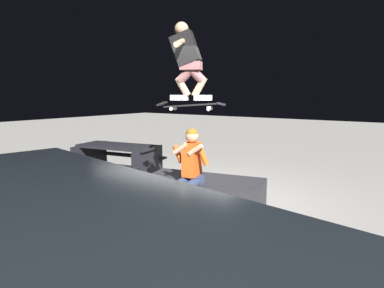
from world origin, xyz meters
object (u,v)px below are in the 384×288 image
at_px(skater_airborne, 187,58).
at_px(picnic_table_back, 118,156).
at_px(kicker_ramp, 116,192).
at_px(ledge_box_main, 204,193).
at_px(skateboard, 191,105).
at_px(person_sitting_on_ledge, 189,169).

xyz_separation_m(skater_airborne, picnic_table_back, (2.44, -0.79, -1.85)).
distance_m(kicker_ramp, picnic_table_back, 1.29).
xyz_separation_m(skater_airborne, kicker_ramp, (1.57, 0.05, -2.29)).
bearing_deg(kicker_ramp, skater_airborne, -178.01).
distance_m(skater_airborne, picnic_table_back, 3.16).
bearing_deg(skater_airborne, kicker_ramp, 1.99).
bearing_deg(ledge_box_main, kicker_ramp, 13.26).
bearing_deg(skateboard, picnic_table_back, -17.13).
bearing_deg(person_sitting_on_ledge, picnic_table_back, -19.56).
height_order(person_sitting_on_ledge, skateboard, skateboard).
distance_m(ledge_box_main, person_sitting_on_ledge, 0.67).
relative_size(person_sitting_on_ledge, picnic_table_back, 0.69).
xyz_separation_m(person_sitting_on_ledge, picnic_table_back, (2.56, -0.91, -0.24)).
bearing_deg(skateboard, kicker_ramp, 2.68).
bearing_deg(skater_airborne, picnic_table_back, -17.93).
height_order(ledge_box_main, person_sitting_on_ledge, person_sitting_on_ledge).
height_order(skateboard, kicker_ramp, skateboard).
height_order(person_sitting_on_ledge, skater_airborne, skater_airborne).
bearing_deg(ledge_box_main, person_sitting_on_ledge, 94.62).
bearing_deg(picnic_table_back, ledge_box_main, 169.80).
relative_size(skater_airborne, kicker_ramp, 0.81).
height_order(ledge_box_main, skateboard, skateboard).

